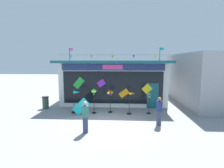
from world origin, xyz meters
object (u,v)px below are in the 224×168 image
at_px(wind_spinner_center_right, 131,100).
at_px(wind_spinner_right, 149,101).
at_px(person_mid_plaza, 85,117).
at_px(wind_spinner_left, 94,94).
at_px(kite_shop_building, 114,81).
at_px(trash_bin, 46,102).
at_px(display_kite_on_ground, 81,106).
at_px(wind_spinner_center_left, 110,97).
at_px(person_near_camera, 159,110).
at_px(wind_spinner_far_left, 76,98).

height_order(wind_spinner_center_right, wind_spinner_right, wind_spinner_center_right).
bearing_deg(wind_spinner_right, person_mid_plaza, -136.53).
bearing_deg(wind_spinner_left, wind_spinner_right, 1.28).
bearing_deg(wind_spinner_center_right, kite_shop_building, 108.18).
distance_m(person_mid_plaza, trash_bin, 6.23).
bearing_deg(display_kite_on_ground, trash_bin, 154.35).
bearing_deg(kite_shop_building, display_kite_on_ground, -114.51).
distance_m(wind_spinner_center_left, person_near_camera, 3.90).
bearing_deg(wind_spinner_far_left, kite_shop_building, 57.67).
distance_m(kite_shop_building, wind_spinner_left, 4.36).
bearing_deg(wind_spinner_center_right, display_kite_on_ground, -173.99).
bearing_deg(person_near_camera, wind_spinner_right, 107.20).
bearing_deg(wind_spinner_far_left, wind_spinner_left, -3.13).
distance_m(wind_spinner_left, trash_bin, 4.29).
relative_size(wind_spinner_center_right, display_kite_on_ground, 1.41).
relative_size(kite_shop_building, wind_spinner_center_left, 5.47).
distance_m(wind_spinner_center_left, trash_bin, 5.31).
height_order(person_mid_plaza, display_kite_on_ground, person_mid_plaza).
distance_m(wind_spinner_center_left, wind_spinner_center_right, 1.54).
bearing_deg(person_mid_plaza, wind_spinner_left, -108.54).
distance_m(trash_bin, display_kite_on_ground, 3.56).
bearing_deg(wind_spinner_center_right, person_near_camera, -54.34).
relative_size(wind_spinner_right, person_near_camera, 0.89).
bearing_deg(person_mid_plaza, wind_spinner_center_left, -125.59).
relative_size(wind_spinner_left, display_kite_on_ground, 1.58).
xyz_separation_m(wind_spinner_center_left, wind_spinner_right, (2.78, -0.16, -0.23)).
distance_m(wind_spinner_right, person_near_camera, 2.30).
xyz_separation_m(wind_spinner_far_left, wind_spinner_right, (5.25, 0.01, -0.19)).
xyz_separation_m(kite_shop_building, wind_spinner_far_left, (-2.58, -4.07, -0.82)).
height_order(wind_spinner_center_left, trash_bin, wind_spinner_center_left).
distance_m(kite_shop_building, wind_spinner_center_left, 3.97).
distance_m(wind_spinner_center_right, display_kite_on_ground, 3.52).
distance_m(wind_spinner_left, person_near_camera, 4.73).
relative_size(kite_shop_building, person_near_camera, 5.50).
height_order(person_near_camera, display_kite_on_ground, person_near_camera).
relative_size(wind_spinner_center_right, wind_spinner_right, 1.05).
distance_m(kite_shop_building, wind_spinner_center_right, 4.54).
distance_m(wind_spinner_center_right, person_near_camera, 2.61).
bearing_deg(wind_spinner_right, kite_shop_building, 123.37).
relative_size(person_near_camera, trash_bin, 1.76).
bearing_deg(person_near_camera, wind_spinner_far_left, 168.71).
height_order(kite_shop_building, wind_spinner_far_left, kite_shop_building).
bearing_deg(kite_shop_building, person_mid_plaza, -98.52).
bearing_deg(wind_spinner_center_left, person_mid_plaza, -105.44).
bearing_deg(wind_spinner_center_left, wind_spinner_left, -167.64).
distance_m(wind_spinner_far_left, wind_spinner_center_right, 3.97).
relative_size(kite_shop_building, wind_spinner_far_left, 5.69).
xyz_separation_m(person_near_camera, display_kite_on_ground, (-5.00, 1.75, -0.29)).
distance_m(wind_spinner_far_left, display_kite_on_ground, 0.87).
height_order(wind_spinner_left, person_near_camera, wind_spinner_left).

